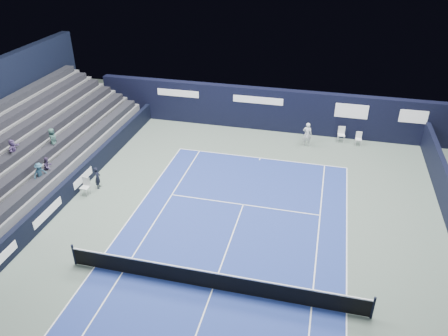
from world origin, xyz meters
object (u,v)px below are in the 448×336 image
object	(u,v)px
folding_chair_back_b	(341,133)
tennis_net	(213,280)
line_judge_chair	(85,185)
tennis_player	(307,134)
folding_chair_back_a	(359,136)

from	to	relation	value
folding_chair_back_b	tennis_net	bearing A→B (deg)	-113.86
line_judge_chair	tennis_player	world-z (taller)	tennis_player
tennis_player	folding_chair_back_b	bearing A→B (deg)	28.49
folding_chair_back_b	tennis_player	xyz separation A→B (m)	(-2.28, -1.24, 0.23)
line_judge_chair	tennis_player	xyz separation A→B (m)	(11.57, 9.12, 0.25)
folding_chair_back_b	line_judge_chair	size ratio (longest dim) A/B	1.04
line_judge_chair	tennis_net	bearing A→B (deg)	-28.01
folding_chair_back_a	tennis_player	xyz separation A→B (m)	(-3.44, -1.00, 0.22)
folding_chair_back_b	tennis_player	distance (m)	2.60
tennis_net	folding_chair_back_a	bearing A→B (deg)	68.19
folding_chair_back_a	tennis_net	xyz separation A→B (m)	(-6.19, -15.48, -0.11)
tennis_net	tennis_player	world-z (taller)	tennis_player
folding_chair_back_b	tennis_net	size ratio (longest dim) A/B	0.08
folding_chair_back_a	line_judge_chair	xyz separation A→B (m)	(-15.01, -10.12, -0.03)
line_judge_chair	tennis_player	bearing A→B (deg)	41.49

